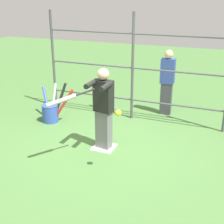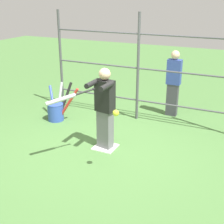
{
  "view_description": "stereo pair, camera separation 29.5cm",
  "coord_description": "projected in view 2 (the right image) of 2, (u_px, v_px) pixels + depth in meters",
  "views": [
    {
      "loc": [
        -2.1,
        4.77,
        2.73
      ],
      "look_at": [
        -0.29,
        0.32,
        0.87
      ],
      "focal_mm": 50.0,
      "sensor_mm": 36.0,
      "label": 1
    },
    {
      "loc": [
        -2.37,
        4.65,
        2.73
      ],
      "look_at": [
        -0.29,
        0.32,
        0.87
      ],
      "focal_mm": 50.0,
      "sensor_mm": 36.0,
      "label": 2
    }
  ],
  "objects": [
    {
      "name": "batter",
      "position": [
        105.0,
        107.0,
        5.54
      ],
      "size": [
        0.38,
        0.56,
        1.52
      ],
      "color": "slate",
      "rests_on": "ground"
    },
    {
      "name": "home_plate",
      "position": [
        105.0,
        147.0,
        5.85
      ],
      "size": [
        0.4,
        0.4,
        0.02
      ],
      "color": "white",
      "rests_on": "ground"
    },
    {
      "name": "softball_in_flight",
      "position": [
        116.0,
        113.0,
        4.55
      ],
      "size": [
        0.1,
        0.1,
        0.1
      ],
      "color": "yellow"
    },
    {
      "name": "bystander_behind_fence",
      "position": [
        173.0,
        83.0,
        7.11
      ],
      "size": [
        0.32,
        0.2,
        1.53
      ],
      "color": "#3F3F47",
      "rests_on": "ground"
    },
    {
      "name": "ground_plane",
      "position": [
        105.0,
        147.0,
        5.85
      ],
      "size": [
        24.0,
        24.0,
        0.0
      ],
      "primitive_type": "plane",
      "color": "#4C7A3D"
    },
    {
      "name": "baseball_bat_swinging",
      "position": [
        65.0,
        98.0,
        4.89
      ],
      "size": [
        0.55,
        0.68,
        0.19
      ],
      "color": "black"
    },
    {
      "name": "bat_bucket",
      "position": [
        57.0,
        110.0,
        7.04
      ],
      "size": [
        1.04,
        0.64,
        0.86
      ],
      "color": "#3351B2",
      "rests_on": "ground"
    },
    {
      "name": "fence_backstop",
      "position": [
        138.0,
        68.0,
        6.77
      ],
      "size": [
        4.08,
        0.06,
        2.36
      ],
      "color": "#4C4C51",
      "rests_on": "ground"
    }
  ]
}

